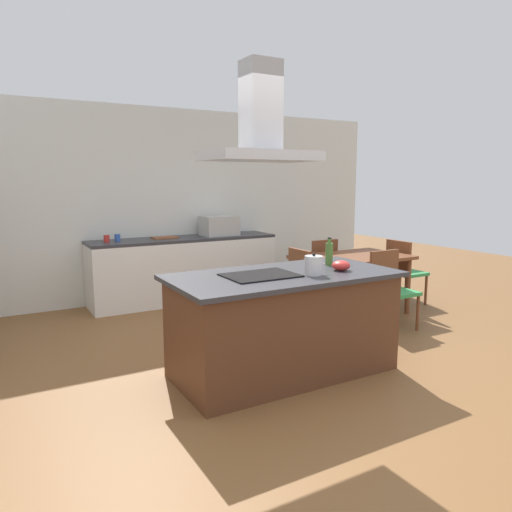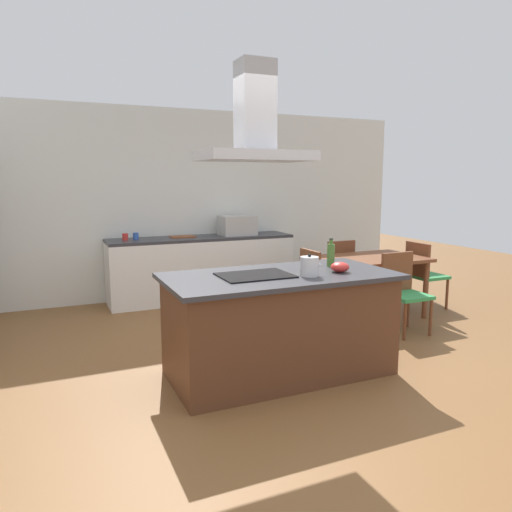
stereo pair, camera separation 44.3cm
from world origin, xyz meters
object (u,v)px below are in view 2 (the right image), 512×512
object	(u,v)px
cooktop	(255,275)
countertop_microwave	(237,225)
chair_at_right_end	(423,271)
chair_at_left_end	(302,283)
olive_oil_bottle	(331,254)
chair_facing_island	(403,287)
cutting_board	(182,237)
chair_facing_back_wall	(336,268)
dining_table	(367,264)
coffee_mug_red	(125,237)
range_hood	(255,129)
mixing_bowl	(340,267)
tea_kettle	(309,266)
coffee_mug_blue	(136,236)

from	to	relation	value
cooktop	countertop_microwave	world-z (taller)	countertop_microwave
chair_at_right_end	chair_at_left_end	xyz separation A→B (m)	(-1.83, 0.00, 0.00)
olive_oil_bottle	chair_facing_island	world-z (taller)	olive_oil_bottle
cutting_board	chair_facing_back_wall	world-z (taller)	cutting_board
cooktop	dining_table	bearing A→B (deg)	30.08
chair_at_left_end	cutting_board	bearing A→B (deg)	118.31
dining_table	chair_at_right_end	size ratio (longest dim) A/B	1.57
coffee_mug_red	chair_at_right_end	world-z (taller)	coffee_mug_red
cooktop	chair_facing_island	world-z (taller)	cooktop
olive_oil_bottle	dining_table	distance (m)	1.63
dining_table	chair_facing_back_wall	bearing A→B (deg)	90.00
coffee_mug_red	chair_facing_back_wall	bearing A→B (deg)	-22.03
cutting_board	range_hood	xyz separation A→B (m)	(-0.17, -2.93, 1.19)
cooktop	chair_at_left_end	size ratio (longest dim) A/B	0.67
olive_oil_bottle	chair_facing_back_wall	size ratio (longest dim) A/B	0.30
cooktop	chair_facing_back_wall	bearing A→B (deg)	42.18
countertop_microwave	chair_at_right_end	distance (m)	2.65
coffee_mug_red	chair_at_right_end	distance (m)	3.99
chair_at_left_end	chair_at_right_end	bearing A→B (deg)	0.00
countertop_microwave	range_hood	xyz separation A→B (m)	(-0.98, -2.88, 1.06)
mixing_bowl	cutting_board	bearing A→B (deg)	100.59
olive_oil_bottle	chair_at_right_end	world-z (taller)	olive_oil_bottle
cooktop	tea_kettle	size ratio (longest dim) A/B	2.89
chair_at_left_end	range_hood	bearing A→B (deg)	-133.52
chair_at_right_end	chair_facing_island	distance (m)	1.13
chair_at_left_end	range_hood	world-z (taller)	range_hood
chair_facing_back_wall	range_hood	bearing A→B (deg)	-137.82
range_hood	dining_table	bearing A→B (deg)	30.08
olive_oil_bottle	chair_at_right_end	size ratio (longest dim) A/B	0.30
chair_facing_back_wall	cooktop	bearing A→B (deg)	-137.82
mixing_bowl	coffee_mug_red	distance (m)	3.35
mixing_bowl	dining_table	bearing A→B (deg)	45.77
cooktop	olive_oil_bottle	distance (m)	0.85
coffee_mug_red	coffee_mug_blue	world-z (taller)	same
olive_oil_bottle	coffee_mug_red	bearing A→B (deg)	117.41
chair_at_left_end	range_hood	size ratio (longest dim) A/B	0.99
coffee_mug_blue	chair_at_left_end	distance (m)	2.41
dining_table	chair_at_left_end	size ratio (longest dim) A/B	1.57
olive_oil_bottle	chair_facing_back_wall	bearing A→B (deg)	54.88
cutting_board	chair_at_left_end	distance (m)	2.03
coffee_mug_red	chair_at_right_end	bearing A→B (deg)	-25.98
chair_facing_back_wall	dining_table	bearing A→B (deg)	-90.00
chair_at_right_end	cooktop	bearing A→B (deg)	-158.23
tea_kettle	cooktop	bearing A→B (deg)	156.46
chair_at_right_end	countertop_microwave	bearing A→B (deg)	139.11
tea_kettle	olive_oil_bottle	bearing A→B (deg)	37.26
countertop_microwave	cutting_board	xyz separation A→B (m)	(-0.81, 0.05, -0.13)
tea_kettle	mixing_bowl	distance (m)	0.34
cooktop	olive_oil_bottle	xyz separation A→B (m)	(0.83, 0.13, 0.11)
cutting_board	chair_facing_island	bearing A→B (deg)	-52.43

